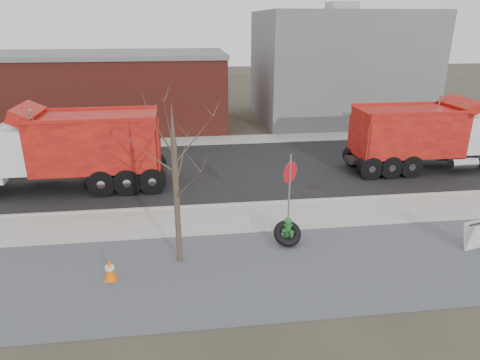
{
  "coord_description": "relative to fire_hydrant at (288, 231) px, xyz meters",
  "views": [
    {
      "loc": [
        -2.82,
        -14.76,
        7.27
      ],
      "look_at": [
        -0.8,
        0.86,
        1.4
      ],
      "focal_mm": 32.0,
      "sensor_mm": 36.0,
      "label": 1
    }
  ],
  "objects": [
    {
      "name": "far_sidewalk",
      "position": [
        -0.53,
        13.79,
        -0.4
      ],
      "size": [
        60.0,
        2.0,
        0.06
      ],
      "primitive_type": "cube",
      "color": "#9E9B93",
      "rests_on": "ground"
    },
    {
      "name": "curb",
      "position": [
        -0.53,
        3.34,
        -0.38
      ],
      "size": [
        60.0,
        0.15,
        0.11
      ],
      "primitive_type": "cube",
      "color": "#9E9B93",
      "rests_on": "ground"
    },
    {
      "name": "fire_hydrant",
      "position": [
        0.0,
        0.0,
        0.0
      ],
      "size": [
        0.53,
        0.52,
        0.95
      ],
      "rotation": [
        0.0,
        0.0,
        0.44
      ],
      "color": "#2F762C",
      "rests_on": "ground"
    },
    {
      "name": "building_brick",
      "position": [
        -10.53,
        18.79,
        2.22
      ],
      "size": [
        20.2,
        8.2,
        5.3
      ],
      "color": "maroon",
      "rests_on": "ground"
    },
    {
      "name": "gravel_verge",
      "position": [
        -0.53,
        -1.71,
        -0.42
      ],
      "size": [
        60.0,
        5.0,
        0.03
      ],
      "primitive_type": "cube",
      "color": "slate",
      "rests_on": "ground"
    },
    {
      "name": "ground",
      "position": [
        -0.53,
        1.79,
        -0.43
      ],
      "size": [
        120.0,
        120.0,
        0.0
      ],
      "primitive_type": "plane",
      "color": "#383328",
      "rests_on": "ground"
    },
    {
      "name": "road",
      "position": [
        -0.53,
        8.09,
        -0.42
      ],
      "size": [
        60.0,
        9.4,
        0.02
      ],
      "primitive_type": "cube",
      "color": "black",
      "rests_on": "ground"
    },
    {
      "name": "sandwich_board",
      "position": [
        6.08,
        -1.35,
        0.08
      ],
      "size": [
        0.78,
        0.6,
        0.97
      ],
      "rotation": [
        0.0,
        0.0,
        0.25
      ],
      "color": "silver",
      "rests_on": "ground"
    },
    {
      "name": "bare_tree",
      "position": [
        -3.73,
        -0.81,
        2.86
      ],
      "size": [
        3.2,
        3.2,
        5.2
      ],
      "color": "#382D23",
      "rests_on": "ground"
    },
    {
      "name": "truck_tire",
      "position": [
        -0.05,
        -0.18,
        -0.01
      ],
      "size": [
        1.02,
        0.96,
        0.84
      ],
      "color": "black",
      "rests_on": "ground"
    },
    {
      "name": "building_grey",
      "position": [
        8.47,
        19.79,
        3.57
      ],
      "size": [
        12.0,
        10.0,
        8.0
      ],
      "color": "slate",
      "rests_on": "ground"
    },
    {
      "name": "sidewalk",
      "position": [
        -0.53,
        2.04,
        -0.4
      ],
      "size": [
        60.0,
        2.5,
        0.06
      ],
      "primitive_type": "cube",
      "color": "#9E9B93",
      "rests_on": "ground"
    },
    {
      "name": "dump_truck_red_b",
      "position": [
        -8.58,
        6.2,
        1.54
      ],
      "size": [
        9.27,
        2.84,
        3.87
      ],
      "rotation": [
        0.0,
        0.0,
        3.16
      ],
      "color": "black",
      "rests_on": "ground"
    },
    {
      "name": "stop_sign",
      "position": [
        0.18,
        0.69,
        1.58
      ],
      "size": [
        0.64,
        0.55,
        2.98
      ],
      "rotation": [
        0.0,
        0.0,
        0.31
      ],
      "color": "gray",
      "rests_on": "ground"
    },
    {
      "name": "dump_truck_red_a",
      "position": [
        8.88,
        6.74,
        1.42
      ],
      "size": [
        9.04,
        2.53,
        3.64
      ],
      "rotation": [
        0.0,
        0.0,
        0.0
      ],
      "color": "black",
      "rests_on": "ground"
    },
    {
      "name": "traffic_cone_far",
      "position": [
        -5.77,
        -1.64,
        -0.09
      ],
      "size": [
        0.35,
        0.35,
        0.68
      ],
      "color": "#FF6708",
      "rests_on": "ground"
    }
  ]
}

